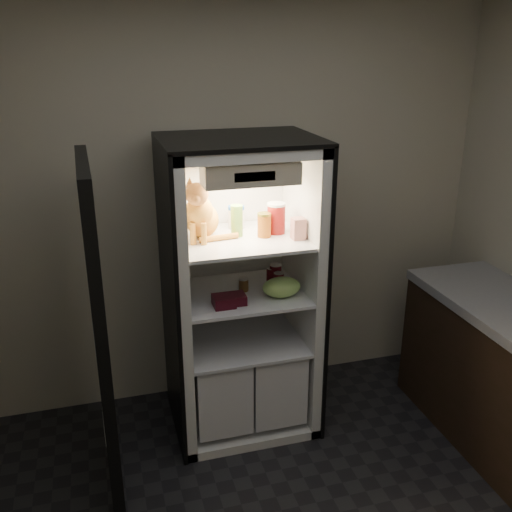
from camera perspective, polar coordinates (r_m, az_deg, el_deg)
The scene contains 16 objects.
room_shell at distance 2.08m, azimuth 7.65°, elevation -0.75°, with size 3.60×3.60×3.60m.
refrigerator at distance 3.61m, azimuth -1.67°, elevation -5.35°, with size 0.90×0.72×1.88m.
fridge_door at distance 3.16m, azimuth -15.28°, elevation -7.68°, with size 0.08×0.87×1.85m.
tabby_cat at distance 3.33m, azimuth -5.55°, elevation 4.17°, with size 0.33×0.39×0.39m.
parmesan_shaker at distance 3.37m, azimuth -1.94°, elevation 3.55°, with size 0.07×0.07×0.19m.
mayo_tub at distance 3.53m, azimuth -1.99°, elevation 3.91°, with size 0.10×0.10×0.14m.
salsa_jar at distance 3.36m, azimuth 0.82°, elevation 3.13°, with size 0.08×0.08×0.15m.
pepper_jar at distance 3.43m, azimuth 2.04°, elevation 3.81°, with size 0.11×0.11×0.19m.
cream_carton at distance 3.33m, azimuth 4.25°, elevation 2.75°, with size 0.07×0.07×0.13m, color silver.
soda_can_a at distance 3.58m, azimuth 1.54°, elevation -2.03°, with size 0.06×0.06×0.11m.
soda_can_b at distance 3.57m, azimuth 1.96°, elevation -1.89°, with size 0.07×0.07×0.14m.
soda_can_c at distance 3.50m, azimuth 2.28°, elevation -2.56°, with size 0.06×0.06×0.12m.
condiment_jar at distance 3.49m, azimuth -1.25°, elevation -2.84°, with size 0.06×0.06×0.08m.
grape_bag at distance 3.42m, azimuth 2.57°, elevation -3.13°, with size 0.23×0.17×0.12m, color #8AB052.
berry_box_left at distance 3.30m, azimuth -3.24°, elevation -4.53°, with size 0.12×0.12×0.06m, color #4A0C17.
berry_box_right at distance 3.34m, azimuth -2.05°, elevation -4.31°, with size 0.11×0.11×0.06m, color #4A0C17.
Camera 1 is at (-0.80, -1.77, 2.37)m, focal length 40.00 mm.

